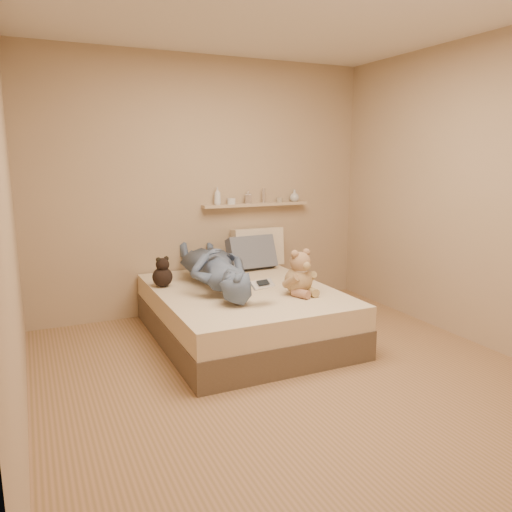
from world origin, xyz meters
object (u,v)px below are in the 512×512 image
game_console (263,284)px  pillow_cream (258,247)px  dark_plush (162,274)px  teddy_bear (300,276)px  bed (243,313)px  pillow_grey (252,253)px  person (214,266)px  wall_shelf (256,205)px

game_console → pillow_cream: 1.48m
game_console → dark_plush: (-0.57, 0.90, -0.05)m
teddy_bear → game_console: bearing=-160.0°
dark_plush → teddy_bear: bearing=-36.6°
bed → dark_plush: 0.81m
pillow_cream → pillow_grey: pillow_cream is taller
game_console → pillow_cream: size_ratio=0.38×
teddy_bear → pillow_cream: 1.22m
bed → game_console: game_console is taller
bed → game_console: 0.66m
person → wall_shelf: (0.75, 0.71, 0.47)m
wall_shelf → dark_plush: bearing=-155.4°
dark_plush → wall_shelf: bearing=24.6°
game_console → pillow_grey: pillow_grey is taller
teddy_bear → pillow_cream: bearing=82.2°
dark_plush → pillow_grey: bearing=17.4°
pillow_grey → pillow_cream: bearing=46.0°
bed → dark_plush: size_ratio=6.78×
bed → dark_plush: bearing=149.8°
game_console → dark_plush: bearing=122.7°
dark_plush → bed: bearing=-30.2°
game_console → person: (-0.14, 0.73, 0.01)m
pillow_cream → dark_plush: bearing=-158.3°
bed → pillow_grey: 0.89m
pillow_cream → teddy_bear: bearing=-97.8°
teddy_bear → person: bearing=134.5°
bed → pillow_grey: size_ratio=3.80×
game_console → wall_shelf: size_ratio=0.17×
pillow_cream → bed: bearing=-122.7°
pillow_cream → person: (-0.73, -0.63, -0.02)m
dark_plush → wall_shelf: (1.18, 0.54, 0.53)m
bed → game_console: bearing=-96.2°
bed → pillow_cream: (0.53, 0.83, 0.43)m
bed → game_console: (-0.06, -0.53, 0.40)m
bed → person: size_ratio=1.25×
teddy_bear → person: teddy_bear is taller
pillow_cream → wall_shelf: (0.02, 0.08, 0.45)m
game_console → pillow_cream: pillow_cream is taller
game_console → wall_shelf: 1.63m
teddy_bear → person: (-0.56, 0.57, 0.02)m
bed → teddy_bear: size_ratio=4.78×
dark_plush → pillow_grey: size_ratio=0.56×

